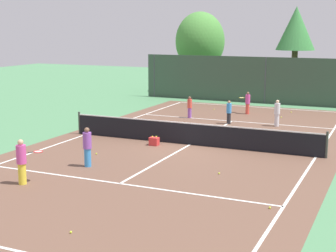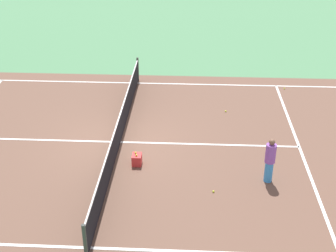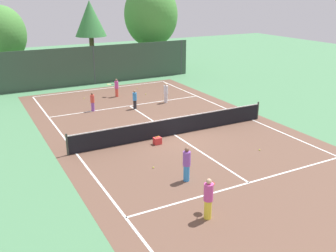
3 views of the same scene
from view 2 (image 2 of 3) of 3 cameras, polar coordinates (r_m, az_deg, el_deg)
ground_plane at (r=17.17m, az=-5.78°, el=-1.96°), size 80.00×80.00×0.00m
court_surface at (r=17.16m, az=-5.78°, el=-1.95°), size 13.00×25.00×0.01m
tennis_net at (r=16.92m, az=-5.86°, el=-0.46°), size 11.90×0.10×1.10m
player_5 at (r=14.92m, az=12.19°, el=-4.04°), size 0.32×0.32×1.51m
ball_crate at (r=15.76m, az=-3.78°, el=-4.05°), size 0.40×0.31×0.43m
tennis_ball_3 at (r=19.39m, az=6.98°, el=1.78°), size 0.07×0.07×0.07m
tennis_ball_6 at (r=14.56m, az=5.50°, el=-7.87°), size 0.07×0.07×0.07m
tennis_ball_7 at (r=22.00m, az=13.86°, el=4.42°), size 0.07×0.07×0.07m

